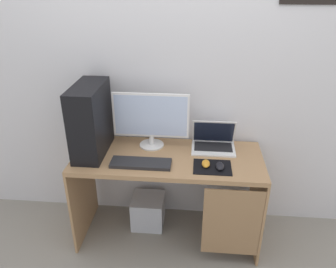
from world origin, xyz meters
name	(u,v)px	position (x,y,z in m)	size (l,w,h in m)	color
ground_plane	(168,233)	(0.00, 0.00, 0.00)	(8.00, 8.00, 0.00)	gray
wall_back	(172,67)	(0.00, 0.32, 1.30)	(4.00, 0.05, 2.60)	silver
desk	(170,175)	(0.02, -0.01, 0.58)	(1.37, 0.56, 0.73)	#A37A51
pc_tower	(91,120)	(-0.56, 0.02, 0.99)	(0.20, 0.45, 0.51)	black
monitor	(151,119)	(-0.14, 0.14, 0.96)	(0.56, 0.19, 0.43)	white
laptop	(213,143)	(0.33, 0.16, 0.77)	(0.32, 0.23, 0.21)	white
keyboard	(141,163)	(-0.18, -0.13, 0.74)	(0.42, 0.14, 0.02)	#232326
mousepad	(212,167)	(0.32, -0.12, 0.73)	(0.26, 0.20, 0.01)	black
mouse_left	(206,164)	(0.27, -0.11, 0.75)	(0.06, 0.10, 0.03)	orange
mouse_right	(220,166)	(0.37, -0.14, 0.75)	(0.06, 0.10, 0.03)	black
subwoofer	(148,211)	(-0.18, 0.11, 0.13)	(0.26, 0.26, 0.26)	#B7BCC6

